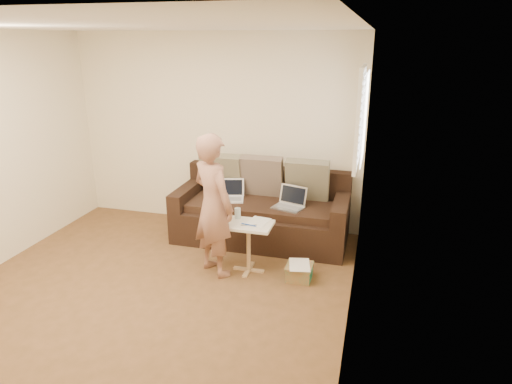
% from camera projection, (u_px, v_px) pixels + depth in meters
% --- Properties ---
extents(floor, '(4.50, 4.50, 0.00)m').
position_uv_depth(floor, '(142.00, 303.00, 4.51)').
color(floor, brown).
rests_on(floor, ground).
extents(ceiling, '(4.50, 4.50, 0.00)m').
position_uv_depth(ceiling, '(116.00, 26.00, 3.66)').
color(ceiling, white).
rests_on(ceiling, wall_back).
extents(wall_back, '(4.00, 0.00, 4.00)m').
position_uv_depth(wall_back, '(216.00, 132.00, 6.14)').
color(wall_back, beige).
rests_on(wall_back, ground).
extents(wall_right, '(0.00, 4.50, 4.50)m').
position_uv_depth(wall_right, '(355.00, 198.00, 3.59)').
color(wall_right, beige).
rests_on(wall_right, ground).
extents(window_blinds, '(0.12, 0.88, 1.08)m').
position_uv_depth(window_blinds, '(362.00, 117.00, 4.84)').
color(window_blinds, white).
rests_on(window_blinds, wall_right).
extents(sofa, '(2.20, 0.95, 0.85)m').
position_uv_depth(sofa, '(261.00, 209.00, 5.80)').
color(sofa, black).
rests_on(sofa, ground).
extents(pillow_left, '(0.55, 0.29, 0.57)m').
position_uv_depth(pillow_left, '(222.00, 173.00, 6.03)').
color(pillow_left, '#6C6350').
rests_on(pillow_left, sofa).
extents(pillow_mid, '(0.55, 0.27, 0.57)m').
position_uv_depth(pillow_mid, '(262.00, 176.00, 5.91)').
color(pillow_mid, brown).
rests_on(pillow_mid, sofa).
extents(pillow_right, '(0.55, 0.28, 0.57)m').
position_uv_depth(pillow_right, '(307.00, 180.00, 5.74)').
color(pillow_right, '#6C6350').
rests_on(pillow_right, sofa).
extents(laptop_silver, '(0.42, 0.35, 0.24)m').
position_uv_depth(laptop_silver, '(288.00, 208.00, 5.55)').
color(laptop_silver, '#B7BABC').
rests_on(laptop_silver, sofa).
extents(laptop_white, '(0.41, 0.34, 0.26)m').
position_uv_depth(laptop_white, '(230.00, 200.00, 5.82)').
color(laptop_white, white).
rests_on(laptop_white, sofa).
extents(person, '(0.70, 0.65, 1.59)m').
position_uv_depth(person, '(213.00, 205.00, 4.86)').
color(person, '#9C5F55').
rests_on(person, ground).
extents(side_table, '(0.53, 0.37, 0.58)m').
position_uv_depth(side_table, '(249.00, 247.00, 5.04)').
color(side_table, silver).
rests_on(side_table, ground).
extents(drinking_glass, '(0.07, 0.07, 0.12)m').
position_uv_depth(drinking_glass, '(238.00, 213.00, 5.07)').
color(drinking_glass, silver).
rests_on(drinking_glass, side_table).
extents(scissors, '(0.20, 0.16, 0.02)m').
position_uv_depth(scissors, '(249.00, 225.00, 4.88)').
color(scissors, silver).
rests_on(scissors, side_table).
extents(paper_on_table, '(0.25, 0.33, 0.00)m').
position_uv_depth(paper_on_table, '(258.00, 222.00, 4.98)').
color(paper_on_table, white).
rests_on(paper_on_table, side_table).
extents(striped_box, '(0.28, 0.28, 0.18)m').
position_uv_depth(striped_box, '(299.00, 272.00, 4.92)').
color(striped_box, '#D75820').
rests_on(striped_box, ground).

